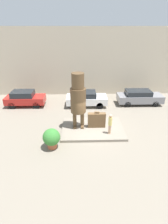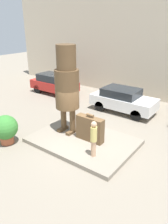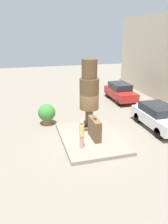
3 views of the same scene
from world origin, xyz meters
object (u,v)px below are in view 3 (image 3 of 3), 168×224
at_px(parked_car_white, 159,116).
at_px(planter_pot, 47,113).
at_px(statue_figure, 89,90).
at_px(parked_car_red, 120,92).
at_px(tourist, 82,133).
at_px(giant_suitcase, 95,129).

height_order(parked_car_white, planter_pot, parked_car_white).
bearing_deg(statue_figure, parked_car_red, 139.72).
bearing_deg(tourist, parked_car_white, 105.39).
xyz_separation_m(parked_car_white, planter_pot, (-2.65, -7.11, -0.03)).
bearing_deg(parked_car_white, planter_pot, -110.43).
distance_m(statue_figure, tourist, 3.14).
relative_size(parked_car_red, planter_pot, 2.75).
height_order(giant_suitcase, parked_car_white, giant_suitcase).
xyz_separation_m(statue_figure, tourist, (2.39, -1.13, -1.70)).
bearing_deg(planter_pot, statue_figure, 53.68).
bearing_deg(parked_car_white, statue_figure, -99.95).
bearing_deg(parked_car_red, parked_car_white, -1.52).
bearing_deg(parked_car_red, tourist, -36.36).
relative_size(giant_suitcase, parked_car_red, 0.35).
distance_m(parked_car_white, planter_pot, 7.59).
bearing_deg(parked_car_white, parked_car_red, 178.48).
xyz_separation_m(tourist, parked_car_white, (-1.58, 5.74, -0.26)).
relative_size(tourist, parked_car_red, 0.41).
distance_m(statue_figure, giant_suitcase, 2.47).
bearing_deg(parked_car_red, giant_suitcase, -34.47).
relative_size(parked_car_red, parked_car_white, 0.96).
xyz_separation_m(parked_car_red, parked_car_white, (6.45, -0.17, -0.02)).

